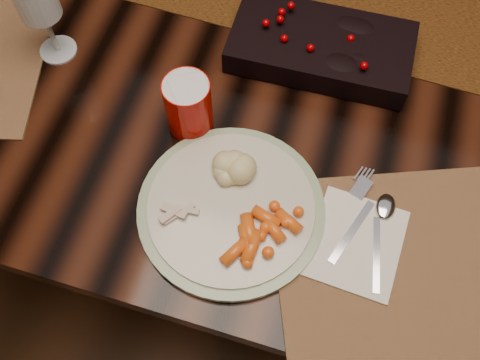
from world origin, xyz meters
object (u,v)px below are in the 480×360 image
(mashed_potatoes, at_px, (237,170))
(wine_glass, at_px, (41,12))
(red_cup, at_px, (188,106))
(baby_carrots, at_px, (252,230))
(dinner_plate, at_px, (231,208))
(centerpiece, at_px, (321,44))
(dining_table, at_px, (286,162))
(napkin, at_px, (356,243))
(turkey_shreds, at_px, (174,210))
(placemat_main, at_px, (447,281))

(mashed_potatoes, bearing_deg, wine_glass, 157.45)
(red_cup, bearing_deg, wine_glass, 163.92)
(baby_carrots, height_order, mashed_potatoes, mashed_potatoes)
(dinner_plate, bearing_deg, centerpiece, 79.48)
(centerpiece, relative_size, dinner_plate, 1.10)
(dining_table, relative_size, napkin, 11.71)
(baby_carrots, xyz_separation_m, red_cup, (-0.15, 0.17, 0.03))
(turkey_shreds, xyz_separation_m, red_cup, (-0.03, 0.17, 0.03))
(baby_carrots, xyz_separation_m, mashed_potatoes, (-0.05, 0.09, 0.01))
(napkin, bearing_deg, placemat_main, -3.72)
(placemat_main, relative_size, turkey_shreds, 6.69)
(placemat_main, bearing_deg, dinner_plate, 155.93)
(placemat_main, distance_m, red_cup, 0.48)
(baby_carrots, distance_m, wine_glass, 0.51)
(centerpiece, xyz_separation_m, napkin, (0.13, -0.34, -0.03))
(wine_glass, bearing_deg, baby_carrots, -29.37)
(centerpiece, xyz_separation_m, placemat_main, (0.28, -0.36, -0.03))
(baby_carrots, xyz_separation_m, wine_glass, (-0.44, 0.25, 0.07))
(dining_table, height_order, napkin, napkin)
(mashed_potatoes, distance_m, red_cup, 0.13)
(placemat_main, xyz_separation_m, wine_glass, (-0.74, 0.23, 0.10))
(baby_carrots, relative_size, napkin, 0.76)
(dining_table, relative_size, dinner_plate, 6.17)
(centerpiece, relative_size, mashed_potatoes, 4.17)
(dining_table, relative_size, centerpiece, 5.63)
(turkey_shreds, bearing_deg, baby_carrots, 1.13)
(dining_table, height_order, dinner_plate, dinner_plate)
(centerpiece, distance_m, dinner_plate, 0.35)
(centerpiece, bearing_deg, turkey_shreds, -110.91)
(napkin, bearing_deg, wine_glass, 163.83)
(mashed_potatoes, height_order, red_cup, red_cup)
(baby_carrots, relative_size, mashed_potatoes, 1.53)
(napkin, xyz_separation_m, wine_glass, (-0.60, 0.21, 0.09))
(baby_carrots, distance_m, mashed_potatoes, 0.10)
(wine_glass, bearing_deg, centerpiece, 14.94)
(wine_glass, bearing_deg, napkin, -19.81)
(dinner_plate, xyz_separation_m, mashed_potatoes, (-0.01, 0.05, 0.03))
(centerpiece, height_order, mashed_potatoes, centerpiece)
(red_cup, xyz_separation_m, wine_glass, (-0.29, 0.08, 0.04))
(turkey_shreds, distance_m, napkin, 0.28)
(dining_table, bearing_deg, placemat_main, -48.01)
(centerpiece, bearing_deg, wine_glass, -165.06)
(placemat_main, height_order, baby_carrots, baby_carrots)
(napkin, bearing_deg, mashed_potatoes, 169.39)
(dining_table, bearing_deg, turkey_shreds, -108.28)
(dining_table, xyz_separation_m, red_cup, (-0.15, -0.18, 0.43))
(dinner_plate, xyz_separation_m, napkin, (0.20, 0.00, -0.01))
(dinner_plate, relative_size, baby_carrots, 2.48)
(baby_carrots, relative_size, turkey_shreds, 1.58)
(dining_table, distance_m, placemat_main, 0.59)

